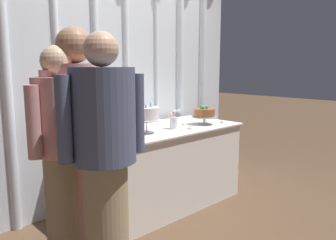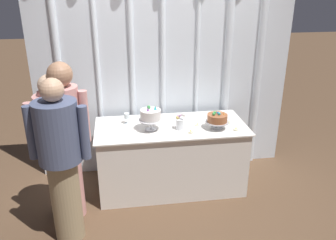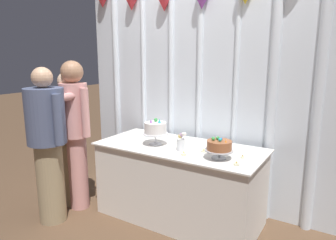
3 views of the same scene
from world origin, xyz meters
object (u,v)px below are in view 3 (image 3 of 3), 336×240
object	(u,v)px
tealight_far_left	(184,154)
guest_man_dark_suit	(75,128)
cake_display_nearright	(219,146)
tealight_far_right	(236,164)
wine_glass	(148,129)
cake_table	(179,183)
guest_man_pink_jacket	(47,141)
flower_vase	(181,142)
tealight_near_left	(204,151)
guest_girl_blue_dress	(70,134)
tealight_near_right	(243,157)
cake_display_nearleft	(155,129)

from	to	relation	value
tealight_far_left	guest_man_dark_suit	size ratio (longest dim) A/B	0.03
cake_display_nearright	tealight_far_right	world-z (taller)	cake_display_nearright
wine_glass	tealight_far_left	xyz separation A→B (m)	(0.67, -0.37, -0.08)
cake_table	guest_man_pink_jacket	xyz separation A→B (m)	(-1.11, -0.73, 0.46)
flower_vase	tealight_near_left	bearing A→B (deg)	17.19
wine_glass	guest_girl_blue_dress	xyz separation A→B (m)	(-0.71, -0.51, -0.04)
tealight_near_right	tealight_near_left	bearing A→B (deg)	-177.36
tealight_near_right	guest_man_dark_suit	distance (m)	1.80
tealight_near_right	tealight_far_right	size ratio (longest dim) A/B	0.76
cake_table	cake_display_nearright	xyz separation A→B (m)	(0.49, -0.15, 0.51)
cake_display_nearleft	tealight_far_left	distance (m)	0.47
guest_girl_blue_dress	guest_man_pink_jacket	distance (m)	0.38
guest_girl_blue_dress	guest_man_pink_jacket	xyz separation A→B (m)	(0.10, -0.37, 0.02)
flower_vase	tealight_near_right	size ratio (longest dim) A/B	5.12
cake_display_nearright	tealight_near_left	world-z (taller)	cake_display_nearright
tealight_near_right	guest_man_dark_suit	size ratio (longest dim) A/B	0.02
tealight_far_right	tealight_near_right	bearing A→B (deg)	94.18
tealight_far_left	tealight_near_left	xyz separation A→B (m)	(0.12, 0.19, -0.00)
cake_display_nearright	guest_man_dark_suit	bearing A→B (deg)	-171.66
guest_girl_blue_dress	cake_table	bearing A→B (deg)	16.95
wine_glass	guest_man_pink_jacket	distance (m)	1.07
guest_man_dark_suit	guest_man_pink_jacket	xyz separation A→B (m)	(-0.02, -0.35, -0.07)
tealight_far_right	wine_glass	bearing A→B (deg)	162.41
cake_display_nearright	tealight_far_left	xyz separation A→B (m)	(-0.31, -0.08, -0.10)
tealight_far_right	guest_man_dark_suit	xyz separation A→B (m)	(-1.77, -0.15, 0.12)
wine_glass	flower_vase	distance (m)	0.62
guest_girl_blue_dress	guest_man_pink_jacket	size ratio (longest dim) A/B	0.96
cake_table	tealight_near_right	bearing A→B (deg)	-2.37
guest_man_pink_jacket	tealight_far_left	bearing A→B (deg)	21.20
cake_display_nearright	cake_display_nearleft	bearing A→B (deg)	174.75
guest_girl_blue_dress	flower_vase	bearing A→B (deg)	11.26
tealight_near_left	tealight_far_right	bearing A→B (deg)	-25.82
cake_display_nearright	cake_table	bearing A→B (deg)	162.93
cake_table	flower_vase	xyz separation A→B (m)	(0.08, -0.11, 0.48)
tealight_near_right	tealight_far_right	distance (m)	0.21
tealight_near_right	guest_girl_blue_dress	size ratio (longest dim) A/B	0.02
cake_display_nearright	tealight_far_right	xyz separation A→B (m)	(0.19, -0.08, -0.11)
cake_table	guest_man_pink_jacket	distance (m)	1.41
tealight_near_right	cake_display_nearleft	bearing A→B (deg)	-176.46
cake_display_nearleft	tealight_far_left	xyz separation A→B (m)	(0.42, -0.15, -0.16)
tealight_near_left	guest_man_dark_suit	size ratio (longest dim) A/B	0.03
tealight_near_left	flower_vase	bearing A→B (deg)	-162.81
cake_display_nearright	guest_man_pink_jacket	size ratio (longest dim) A/B	0.16
cake_table	guest_girl_blue_dress	bearing A→B (deg)	-163.05
tealight_far_right	cake_display_nearright	bearing A→B (deg)	156.69
guest_girl_blue_dress	guest_man_dark_suit	size ratio (longest dim) A/B	0.93
wine_glass	tealight_near_right	xyz separation A→B (m)	(1.16, -0.17, -0.08)
cake_display_nearleft	cake_display_nearright	bearing A→B (deg)	-5.25
wine_glass	cake_display_nearright	bearing A→B (deg)	-16.41
flower_vase	tealight_near_right	xyz separation A→B (m)	(0.59, 0.08, -0.07)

